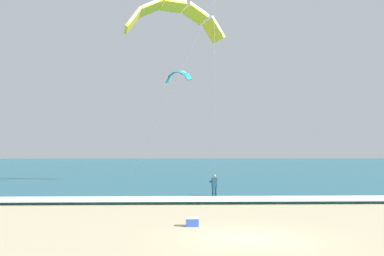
{
  "coord_description": "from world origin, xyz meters",
  "views": [
    {
      "loc": [
        -2.56,
        -16.51,
        3.41
      ],
      "look_at": [
        -1.68,
        14.14,
        4.92
      ],
      "focal_mm": 40.13,
      "sensor_mm": 36.0,
      "label": 1
    }
  ],
  "objects": [
    {
      "name": "ground_plane",
      "position": [
        0.0,
        0.0,
        0.0
      ],
      "size": [
        200.0,
        200.0,
        0.0
      ],
      "primitive_type": "plane",
      "color": "#C6B78E"
    },
    {
      "name": "sea",
      "position": [
        0.0,
        70.14,
        0.1
      ],
      "size": [
        200.0,
        120.0,
        0.2
      ],
      "primitive_type": "cube",
      "color": "#146075",
      "rests_on": "ground"
    },
    {
      "name": "surf_foam",
      "position": [
        0.0,
        11.14,
        0.22
      ],
      "size": [
        200.0,
        2.9,
        0.04
      ],
      "primitive_type": "cube",
      "color": "white",
      "rests_on": "sea"
    },
    {
      "name": "surfboard",
      "position": [
        -0.19,
        12.85,
        0.03
      ],
      "size": [
        0.74,
        1.46,
        0.09
      ],
      "color": "#239EC6",
      "rests_on": "ground"
    },
    {
      "name": "kitesurfer",
      "position": [
        -0.19,
        12.87,
        0.94
      ],
      "size": [
        0.6,
        0.59,
        1.69
      ],
      "color": "#143347",
      "rests_on": "ground"
    },
    {
      "name": "kite_primary",
      "position": [
        -3.06,
        20.13,
        14.96
      ],
      "size": [
        8.77,
        9.13,
        15.08
      ],
      "color": "yellow"
    },
    {
      "name": "kite_distant",
      "position": [
        -2.9,
        49.81,
        14.92
      ],
      "size": [
        4.17,
        3.66,
        1.79
      ],
      "color": "teal"
    },
    {
      "name": "cooler_box",
      "position": [
        -2.0,
        2.57,
        0.2
      ],
      "size": [
        0.58,
        0.38,
        0.4
      ],
      "color": "#2D51B2",
      "rests_on": "ground"
    }
  ]
}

